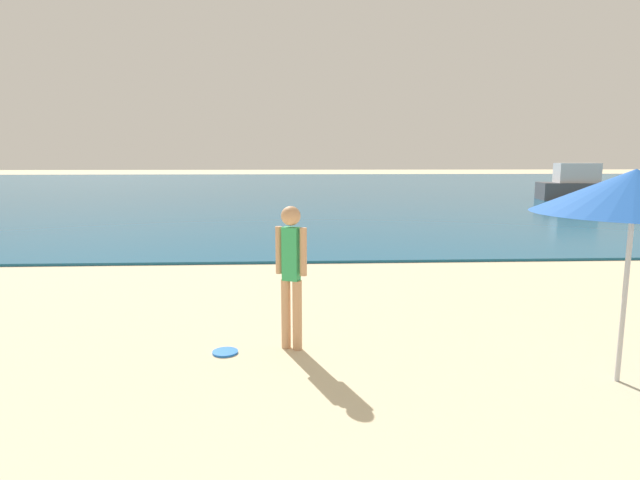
% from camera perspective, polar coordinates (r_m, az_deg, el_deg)
% --- Properties ---
extents(water, '(160.00, 60.00, 0.06)m').
position_cam_1_polar(water, '(41.14, -1.98, 5.88)').
color(water, '#14567F').
rests_on(water, ground).
extents(person_standing, '(0.37, 0.23, 1.72)m').
position_cam_1_polar(person_standing, '(6.14, -3.17, -3.19)').
color(person_standing, tan).
rests_on(person_standing, ground).
extents(frisbee, '(0.30, 0.30, 0.03)m').
position_cam_1_polar(frisbee, '(6.36, -10.35, -11.99)').
color(frisbee, blue).
rests_on(frisbee, ground).
extents(boat_near, '(5.91, 2.75, 1.93)m').
position_cam_1_polar(boat_near, '(31.09, 27.60, 5.14)').
color(boat_near, '#4C4C51').
rests_on(boat_near, water).
extents(beach_umbrella, '(1.91, 1.91, 2.17)m').
position_cam_1_polar(beach_umbrella, '(5.93, 31.20, 4.57)').
color(beach_umbrella, '#B7B7BC').
rests_on(beach_umbrella, ground).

